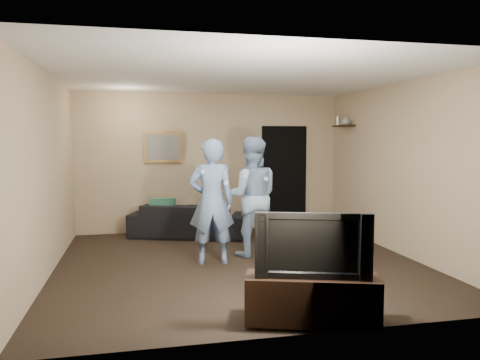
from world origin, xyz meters
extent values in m
plane|color=black|center=(0.00, 0.00, 0.00)|extent=(5.00, 5.00, 0.00)
cube|color=silver|center=(0.00, 0.00, 2.60)|extent=(5.00, 5.00, 0.04)
cube|color=tan|center=(0.00, 2.50, 1.30)|extent=(5.00, 0.04, 2.60)
cube|color=tan|center=(0.00, -2.50, 1.30)|extent=(5.00, 0.04, 2.60)
cube|color=tan|center=(-2.50, 0.00, 1.30)|extent=(0.04, 5.00, 2.60)
cube|color=tan|center=(2.50, 0.00, 1.30)|extent=(0.04, 5.00, 2.60)
imported|color=black|center=(-0.49, 1.97, 0.30)|extent=(2.22, 1.45, 0.60)
cube|color=#1C5542|center=(-0.96, 1.97, 0.48)|extent=(0.47, 0.25, 0.45)
cube|color=olive|center=(-0.90, 2.48, 1.60)|extent=(0.72, 0.05, 0.57)
cube|color=slate|center=(-0.90, 2.45, 1.60)|extent=(0.62, 0.01, 0.47)
cube|color=black|center=(1.45, 2.47, 1.00)|extent=(0.90, 0.06, 2.00)
cube|color=silver|center=(0.85, 2.48, 1.30)|extent=(0.08, 0.02, 0.12)
cube|color=black|center=(2.39, 1.80, 1.99)|extent=(0.20, 0.60, 0.03)
imported|color=#A2A3A7|center=(2.39, 1.71, 2.09)|extent=(0.20, 0.20, 0.17)
cylinder|color=silver|center=(2.39, 2.07, 2.09)|extent=(0.06, 0.06, 0.18)
cube|color=black|center=(0.19, -2.31, 0.25)|extent=(1.30, 0.75, 0.44)
imported|color=black|center=(0.19, -2.31, 0.78)|extent=(1.05, 0.46, 0.61)
imported|color=#7190C4|center=(-0.38, 0.07, 0.87)|extent=(0.67, 0.47, 1.75)
cube|color=white|center=(-0.54, -0.15, 1.32)|extent=(0.04, 0.14, 0.04)
cube|color=white|center=(-0.22, -0.15, 1.16)|extent=(0.05, 0.09, 0.05)
imported|color=#86A4C2|center=(0.27, 0.40, 0.89)|extent=(0.96, 0.80, 1.78)
cube|color=white|center=(0.11, 0.18, 1.22)|extent=(0.04, 0.14, 0.04)
cube|color=white|center=(0.43, 0.18, 1.18)|extent=(0.05, 0.09, 0.05)
camera|label=1|loc=(-1.39, -6.32, 1.74)|focal=35.00mm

